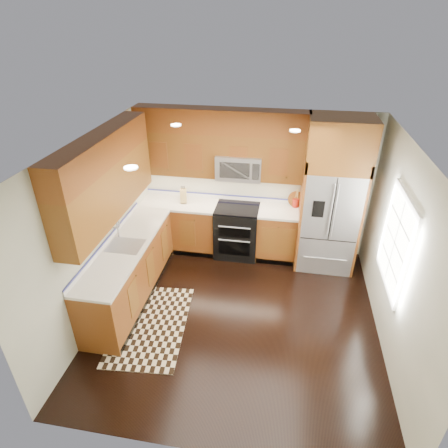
% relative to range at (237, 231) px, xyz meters
% --- Properties ---
extents(ground, '(4.00, 4.00, 0.00)m').
position_rel_range_xyz_m(ground, '(0.25, -1.67, -0.47)').
color(ground, black).
rests_on(ground, ground).
extents(wall_back, '(4.00, 0.02, 2.60)m').
position_rel_range_xyz_m(wall_back, '(0.25, 0.33, 0.83)').
color(wall_back, beige).
rests_on(wall_back, ground).
extents(wall_left, '(0.02, 4.00, 2.60)m').
position_rel_range_xyz_m(wall_left, '(-1.75, -1.67, 0.83)').
color(wall_left, beige).
rests_on(wall_left, ground).
extents(wall_right, '(0.02, 4.00, 2.60)m').
position_rel_range_xyz_m(wall_right, '(2.25, -1.67, 0.83)').
color(wall_right, beige).
rests_on(wall_right, ground).
extents(window, '(0.04, 1.10, 1.30)m').
position_rel_range_xyz_m(window, '(2.23, -1.47, 0.93)').
color(window, white).
rests_on(window, ground).
extents(base_cabinets, '(2.85, 3.00, 0.90)m').
position_rel_range_xyz_m(base_cabinets, '(-0.98, -0.77, -0.02)').
color(base_cabinets, brown).
rests_on(base_cabinets, ground).
extents(countertop, '(2.86, 3.01, 0.04)m').
position_rel_range_xyz_m(countertop, '(-0.84, -0.65, 0.45)').
color(countertop, silver).
rests_on(countertop, base_cabinets).
extents(upper_cabinets, '(2.85, 3.00, 1.15)m').
position_rel_range_xyz_m(upper_cabinets, '(-0.90, -0.58, 1.56)').
color(upper_cabinets, brown).
rests_on(upper_cabinets, ground).
extents(range, '(0.76, 0.67, 0.95)m').
position_rel_range_xyz_m(range, '(0.00, 0.00, 0.00)').
color(range, black).
rests_on(range, ground).
extents(microwave, '(0.76, 0.40, 0.42)m').
position_rel_range_xyz_m(microwave, '(-0.00, 0.13, 1.19)').
color(microwave, '#B2B2B7').
rests_on(microwave, ground).
extents(refrigerator, '(0.98, 0.75, 2.60)m').
position_rel_range_xyz_m(refrigerator, '(1.55, -0.04, 0.83)').
color(refrigerator, '#B2B2B7').
rests_on(refrigerator, ground).
extents(sink_faucet, '(0.54, 0.44, 0.37)m').
position_rel_range_xyz_m(sink_faucet, '(-1.48, -1.44, 0.52)').
color(sink_faucet, '#B2B2B7').
rests_on(sink_faucet, countertop).
extents(rug, '(1.12, 1.72, 0.01)m').
position_rel_range_xyz_m(rug, '(-0.95, -2.04, -0.46)').
color(rug, black).
rests_on(rug, ground).
extents(knife_block, '(0.14, 0.18, 0.31)m').
position_rel_range_xyz_m(knife_block, '(-0.99, 0.08, 0.60)').
color(knife_block, tan).
rests_on(knife_block, countertop).
extents(utensil_crock, '(0.12, 0.12, 0.33)m').
position_rel_range_xyz_m(utensil_crock, '(1.00, 0.23, 0.58)').
color(utensil_crock, maroon).
rests_on(utensil_crock, countertop).
extents(cutting_board, '(0.31, 0.31, 0.02)m').
position_rel_range_xyz_m(cutting_board, '(1.00, 0.24, 0.48)').
color(cutting_board, brown).
rests_on(cutting_board, countertop).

